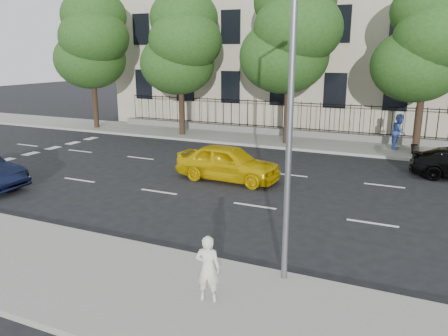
% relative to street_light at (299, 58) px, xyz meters
% --- Properties ---
extents(ground, '(120.00, 120.00, 0.00)m').
position_rel_street_light_xyz_m(ground, '(-2.50, 1.77, -5.15)').
color(ground, black).
rests_on(ground, ground).
extents(near_sidewalk, '(60.00, 4.00, 0.15)m').
position_rel_street_light_xyz_m(near_sidewalk, '(-2.50, -2.23, -5.07)').
color(near_sidewalk, gray).
rests_on(near_sidewalk, ground).
extents(far_sidewalk, '(60.00, 4.00, 0.15)m').
position_rel_street_light_xyz_m(far_sidewalk, '(-2.50, 15.77, -5.07)').
color(far_sidewalk, gray).
rests_on(far_sidewalk, ground).
extents(lane_markings, '(49.60, 4.62, 0.01)m').
position_rel_street_light_xyz_m(lane_markings, '(-2.50, 6.52, -5.14)').
color(lane_markings, silver).
rests_on(lane_markings, ground).
extents(crosswalk, '(0.50, 12.10, 0.01)m').
position_rel_street_light_xyz_m(crosswalk, '(-16.50, 6.37, -5.14)').
color(crosswalk, silver).
rests_on(crosswalk, ground).
extents(iron_fence, '(30.00, 0.50, 2.20)m').
position_rel_street_light_xyz_m(iron_fence, '(-2.50, 17.47, -4.50)').
color(iron_fence, slate).
rests_on(iron_fence, far_sidewalk).
extents(street_light, '(0.25, 3.32, 8.05)m').
position_rel_street_light_xyz_m(street_light, '(0.00, 0.00, 0.00)').
color(street_light, slate).
rests_on(street_light, near_sidewalk).
extents(tree_a, '(5.71, 5.31, 9.39)m').
position_rel_street_light_xyz_m(tree_a, '(-18.46, 15.13, 0.98)').
color(tree_a, '#382619').
rests_on(tree_a, far_sidewalk).
extents(tree_b, '(5.53, 5.12, 8.97)m').
position_rel_street_light_xyz_m(tree_b, '(-11.46, 15.13, 0.69)').
color(tree_b, '#382619').
rests_on(tree_b, far_sidewalk).
extents(tree_c, '(5.89, 5.50, 9.80)m').
position_rel_street_light_xyz_m(tree_c, '(-4.46, 15.13, 1.26)').
color(tree_c, '#382619').
rests_on(tree_c, far_sidewalk).
extents(tree_d, '(5.34, 4.94, 8.84)m').
position_rel_street_light_xyz_m(tree_d, '(2.54, 15.13, 0.69)').
color(tree_d, '#382619').
rests_on(tree_d, far_sidewalk).
extents(yellow_taxi, '(4.55, 1.98, 1.53)m').
position_rel_street_light_xyz_m(yellow_taxi, '(-4.70, 6.91, -4.38)').
color(yellow_taxi, '#DBB106').
rests_on(yellow_taxi, ground).
extents(woman_near, '(0.60, 0.46, 1.47)m').
position_rel_street_light_xyz_m(woman_near, '(-1.20, -2.12, -4.26)').
color(woman_near, silver).
rests_on(woman_near, near_sidewalk).
extents(pedestrian_far, '(0.87, 1.04, 1.94)m').
position_rel_street_light_xyz_m(pedestrian_far, '(1.58, 15.88, -4.03)').
color(pedestrian_far, navy).
rests_on(pedestrian_far, far_sidewalk).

